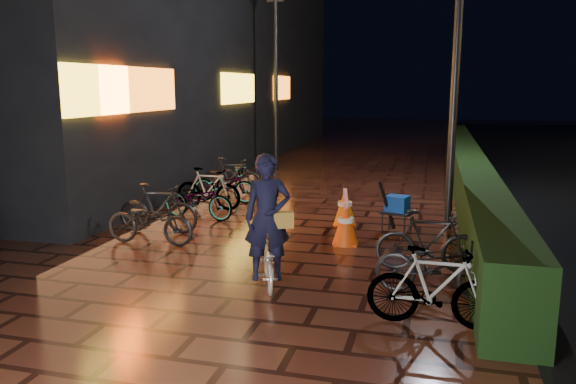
# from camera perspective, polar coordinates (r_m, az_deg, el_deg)

# --- Properties ---
(ground) EXTENTS (80.00, 80.00, 0.00)m
(ground) POSITION_cam_1_polar(r_m,az_deg,el_deg) (8.32, -3.16, -8.04)
(ground) COLOR #381911
(ground) RESTS_ON ground
(hedge) EXTENTS (0.70, 20.00, 1.00)m
(hedge) POSITION_cam_1_polar(r_m,az_deg,el_deg) (15.67, 17.73, 2.24)
(hedge) COLOR black
(hedge) RESTS_ON ground
(storefront_block) EXTENTS (12.09, 22.00, 9.00)m
(storefront_block) POSITION_cam_1_polar(r_m,az_deg,el_deg) (22.50, -18.01, 14.88)
(storefront_block) COLOR black
(storefront_block) RESTS_ON ground
(lamp_post_hedge) EXTENTS (0.54, 0.21, 5.64)m
(lamp_post_hedge) POSITION_cam_1_polar(r_m,az_deg,el_deg) (11.16, 16.71, 12.49)
(lamp_post_hedge) COLOR black
(lamp_post_hedge) RESTS_ON ground
(lamp_post_sf) EXTENTS (0.53, 0.15, 5.60)m
(lamp_post_sf) POSITION_cam_1_polar(r_m,az_deg,el_deg) (18.10, -1.26, 12.01)
(lamp_post_sf) COLOR black
(lamp_post_sf) RESTS_ON ground
(cyclist) EXTENTS (0.85, 1.34, 1.81)m
(cyclist) POSITION_cam_1_polar(r_m,az_deg,el_deg) (7.55, -2.08, -4.67)
(cyclist) COLOR silver
(cyclist) RESTS_ON ground
(traffic_barrier) EXTENTS (0.67, 1.77, 0.72)m
(traffic_barrier) POSITION_cam_1_polar(r_m,az_deg,el_deg) (10.28, 5.83, -2.35)
(traffic_barrier) COLOR #DF450B
(traffic_barrier) RESTS_ON ground
(cart_assembly) EXTENTS (0.68, 0.57, 1.00)m
(cart_assembly) POSITION_cam_1_polar(r_m,az_deg,el_deg) (10.48, 10.94, -1.37)
(cart_assembly) COLOR black
(cart_assembly) RESTS_ON ground
(parked_bikes_storefront) EXTENTS (1.87, 5.94, 0.92)m
(parked_bikes_storefront) POSITION_cam_1_polar(r_m,az_deg,el_deg) (12.30, -8.18, 0.11)
(parked_bikes_storefront) COLOR black
(parked_bikes_storefront) RESTS_ON ground
(parked_bikes_hedge) EXTENTS (1.70, 2.40, 0.92)m
(parked_bikes_hedge) POSITION_cam_1_polar(r_m,az_deg,el_deg) (7.48, 14.57, -6.99)
(parked_bikes_hedge) COLOR black
(parked_bikes_hedge) RESTS_ON ground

